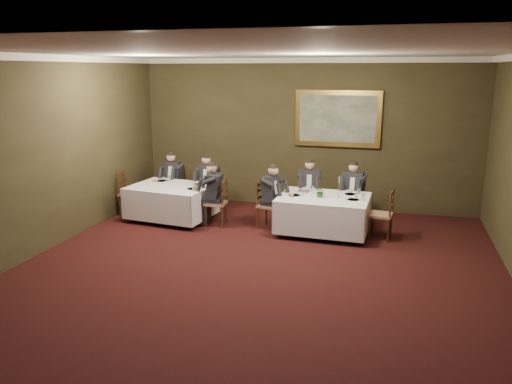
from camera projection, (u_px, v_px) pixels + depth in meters
The scene contains 26 objects.
ground at pixel (243, 290), 7.52m from camera, with size 10.00×10.00×0.00m, color black.
ceiling at pixel (242, 50), 6.68m from camera, with size 8.00×10.00×0.10m, color silver.
back_wall at pixel (305, 134), 11.77m from camera, with size 8.00×0.10×3.50m, color #332B19.
left_wall at pixel (9, 163), 8.15m from camera, with size 0.10×10.00×3.50m, color #332B19.
crown_molding at pixel (242, 54), 6.70m from camera, with size 8.00×10.00×0.12m.
table_main at pixel (323, 212), 10.05m from camera, with size 1.84×1.42×0.67m.
table_second at pixel (172, 200), 10.97m from camera, with size 1.88×1.51×0.67m.
chair_main_backleft at pixel (309, 206), 11.09m from camera, with size 0.49×0.48×1.00m.
diner_main_backleft at pixel (309, 196), 11.03m from camera, with size 0.46×0.53×1.35m.
chair_main_backright at pixel (353, 210), 10.81m from camera, with size 0.50×0.49×1.00m.
diner_main_backright at pixel (353, 200), 10.75m from camera, with size 0.47×0.54×1.35m.
chair_main_endleft at pixel (269, 215), 10.43m from camera, with size 0.51×0.53×1.00m.
diner_main_endleft at pixel (270, 204), 10.37m from camera, with size 0.56×0.50×1.35m.
chair_main_endright at pixel (381, 225), 9.76m from camera, with size 0.47×0.48×1.00m.
chair_sec_backleft at pixel (175, 196), 11.99m from camera, with size 0.50×0.48×1.00m.
diner_sec_backleft at pixel (174, 187), 11.92m from camera, with size 0.47×0.53×1.35m.
chair_sec_backright at pixel (209, 199), 11.65m from camera, with size 0.52×0.50×1.00m.
diner_sec_backright at pixel (209, 190), 11.58m from camera, with size 0.49×0.55×1.35m.
chair_sec_endright at pixel (217, 212), 10.61m from camera, with size 0.46×0.48×1.00m.
diner_sec_endright at pixel (216, 202), 10.56m from camera, with size 0.51×0.45×1.35m.
chair_sec_endleft at pixel (130, 202), 11.41m from camera, with size 0.46×0.48×1.00m.
centerpiece at pixel (321, 191), 9.91m from camera, with size 0.22×0.19×0.25m, color #2D5926.
candlestick at pixel (339, 189), 9.89m from camera, with size 0.06×0.06×0.44m.
place_setting_table_main at pixel (307, 189), 10.47m from camera, with size 0.33×0.31×0.14m.
place_setting_table_second at pixel (164, 179), 11.40m from camera, with size 0.33×0.31×0.14m.
painting at pixel (338, 119), 11.42m from camera, with size 1.96×0.09×1.28m.
Camera 1 is at (2.07, -6.63, 3.25)m, focal length 35.00 mm.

